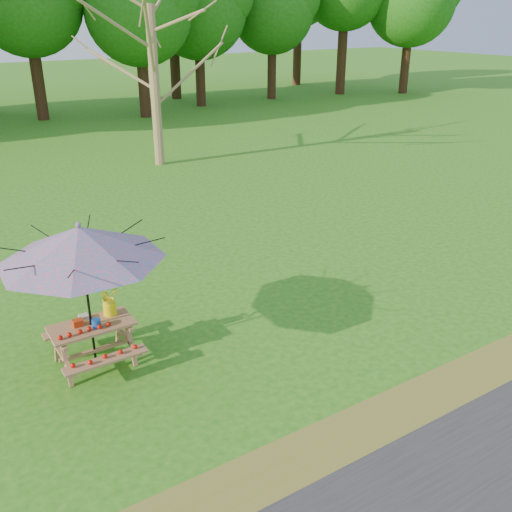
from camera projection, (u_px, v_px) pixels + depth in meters
ground at (274, 331)px, 9.49m from camera, size 120.00×120.00×0.00m
drygrass_strip at (397, 425)px, 7.32m from camera, size 120.00×1.20×0.01m
picnic_table at (94, 345)px, 8.49m from camera, size 1.20×1.32×0.67m
patio_umbrella at (81, 244)px, 7.85m from camera, size 3.01×3.01×2.26m
produce_bins at (87, 322)px, 8.33m from camera, size 0.35×0.46×0.13m
tomatoes_row at (84, 331)px, 8.13m from camera, size 0.77×0.13×0.07m
flower_bucket at (109, 301)px, 8.55m from camera, size 0.34×0.32×0.44m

